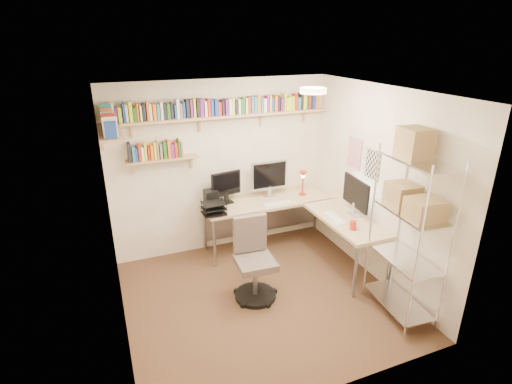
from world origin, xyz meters
The scene contains 6 objects.
ground centered at (0.00, 0.00, 0.00)m, with size 3.20×3.20×0.00m, color #482D1F.
room_shell centered at (0.00, 0.00, 1.55)m, with size 3.24×3.04×2.52m.
wall_shelves centered at (-0.43, 1.30, 2.03)m, with size 3.12×1.09×0.80m.
corner_desk centered at (0.67, 0.93, 0.76)m, with size 2.07×1.95×1.32m.
office_chair centered at (-0.06, 0.11, 0.43)m, with size 0.54×0.55×1.02m.
wire_rack centered at (1.36, -0.82, 1.44)m, with size 0.49×0.88×2.17m.
Camera 1 is at (-1.61, -3.79, 3.04)m, focal length 28.00 mm.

